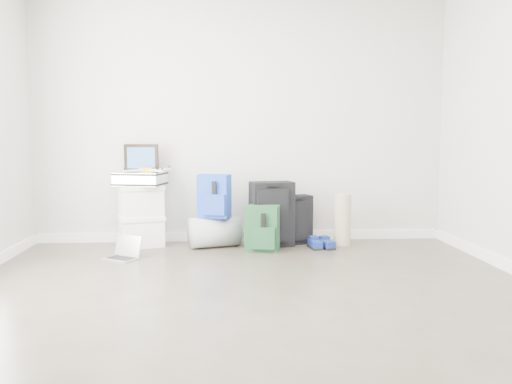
{
  "coord_description": "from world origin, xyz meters",
  "views": [
    {
      "loc": [
        -0.22,
        -3.47,
        1.17
      ],
      "look_at": [
        0.13,
        1.9,
        0.61
      ],
      "focal_mm": 38.0,
      "sensor_mm": 36.0,
      "label": 1
    }
  ],
  "objects": [
    {
      "name": "shoes",
      "position": [
        0.81,
        2.01,
        0.04
      ],
      "size": [
        0.27,
        0.28,
        0.09
      ],
      "rotation": [
        0.0,
        0.0,
        0.2
      ],
      "color": "black",
      "rests_on": "ground"
    },
    {
      "name": "blue_backpack",
      "position": [
        -0.29,
        2.12,
        0.53
      ],
      "size": [
        0.36,
        0.31,
        0.45
      ],
      "rotation": [
        0.0,
        0.0,
        -0.3
      ],
      "color": "#174999",
      "rests_on": "duffel_bag"
    },
    {
      "name": "large_suitcase",
      "position": [
        0.31,
        2.16,
        0.34
      ],
      "size": [
        0.48,
        0.36,
        0.68
      ],
      "rotation": [
        0.0,
        0.0,
        0.19
      ],
      "color": "black",
      "rests_on": "ground"
    },
    {
      "name": "painting",
      "position": [
        -1.07,
        2.36,
        0.93
      ],
      "size": [
        0.38,
        0.14,
        0.29
      ],
      "rotation": [
        0.0,
        0.0,
        -0.31
      ],
      "color": "black",
      "rests_on": "briefcase"
    },
    {
      "name": "boxes_stack",
      "position": [
        -1.07,
        2.26,
        0.33
      ],
      "size": [
        0.54,
        0.49,
        0.65
      ],
      "rotation": [
        0.0,
        0.0,
        0.31
      ],
      "color": "silver",
      "rests_on": "ground"
    },
    {
      "name": "laptop",
      "position": [
        -1.15,
        1.67,
        0.05
      ],
      "size": [
        0.38,
        0.35,
        0.22
      ],
      "rotation": [
        0.0,
        0.0,
        -0.58
      ],
      "color": "silver",
      "rests_on": "ground"
    },
    {
      "name": "duffel_bag",
      "position": [
        -0.29,
        2.15,
        0.16
      ],
      "size": [
        0.58,
        0.45,
        0.32
      ],
      "primitive_type": "cylinder",
      "rotation": [
        0.0,
        1.57,
        0.27
      ],
      "color": "gray",
      "rests_on": "ground"
    },
    {
      "name": "carry_on",
      "position": [
        0.58,
        2.27,
        0.26
      ],
      "size": [
        0.38,
        0.31,
        0.53
      ],
      "rotation": [
        0.0,
        0.0,
        0.34
      ],
      "color": "black",
      "rests_on": "ground"
    },
    {
      "name": "green_backpack",
      "position": [
        0.19,
        1.92,
        0.22
      ],
      "size": [
        0.37,
        0.31,
        0.46
      ],
      "rotation": [
        0.0,
        0.0,
        -0.26
      ],
      "color": "#12331E",
      "rests_on": "ground"
    },
    {
      "name": "briefcase",
      "position": [
        -1.07,
        2.26,
        0.72
      ],
      "size": [
        0.55,
        0.46,
        0.14
      ],
      "primitive_type": "cube",
      "rotation": [
        0.0,
        0.0,
        -0.25
      ],
      "color": "#B2B2B7",
      "rests_on": "boxes_stack"
    },
    {
      "name": "ground",
      "position": [
        0.0,
        0.0,
        0.0
      ],
      "size": [
        5.0,
        5.0,
        0.0
      ],
      "primitive_type": "plane",
      "color": "#383229",
      "rests_on": "ground"
    },
    {
      "name": "room_envelope",
      "position": [
        0.0,
        0.02,
        1.72
      ],
      "size": [
        4.52,
        5.02,
        2.71
      ],
      "color": "beige",
      "rests_on": "ground"
    },
    {
      "name": "rolled_rug",
      "position": [
        1.07,
        2.17,
        0.27
      ],
      "size": [
        0.18,
        0.18,
        0.55
      ],
      "primitive_type": "cylinder",
      "color": "tan",
      "rests_on": "ground"
    },
    {
      "name": "drone",
      "position": [
        -0.99,
        2.24,
        0.81
      ],
      "size": [
        0.45,
        0.45,
        0.05
      ],
      "rotation": [
        0.0,
        0.0,
        -0.09
      ],
      "color": "gold",
      "rests_on": "briefcase"
    }
  ]
}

